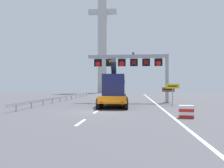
% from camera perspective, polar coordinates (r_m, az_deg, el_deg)
% --- Properties ---
extents(ground, '(112.00, 112.00, 0.00)m').
position_cam_1_polar(ground, '(20.48, -4.16, -6.86)').
color(ground, '#4C4C51').
extents(lane_markings, '(0.20, 56.66, 0.01)m').
position_cam_1_polar(lane_markings, '(41.30, 0.73, -3.59)').
color(lane_markings, silver).
rests_on(lane_markings, ground).
extents(edge_line_right, '(0.20, 63.00, 0.01)m').
position_cam_1_polar(edge_line_right, '(32.28, 10.38, -4.48)').
color(edge_line_right, silver).
rests_on(edge_line_right, ground).
extents(overhead_lane_gantry, '(11.11, 0.90, 6.82)m').
position_cam_1_polar(overhead_lane_gantry, '(31.45, 6.09, 5.02)').
color(overhead_lane_gantry, '#9EA0A5').
rests_on(overhead_lane_gantry, ground).
extents(heavy_haul_truck_orange, '(3.61, 14.16, 5.30)m').
position_cam_1_polar(heavy_haul_truck_orange, '(29.37, 0.68, -1.01)').
color(heavy_haul_truck_orange, orange).
rests_on(heavy_haul_truck_orange, ground).
extents(exit_sign_yellow, '(1.56, 0.15, 2.51)m').
position_cam_1_polar(exit_sign_yellow, '(27.44, 14.78, -1.20)').
color(exit_sign_yellow, '#9EA0A5').
rests_on(exit_sign_yellow, ground).
extents(tourist_info_sign_brown, '(1.53, 0.15, 2.08)m').
position_cam_1_polar(tourist_info_sign_brown, '(29.49, 13.78, -1.78)').
color(tourist_info_sign_brown, '#9EA0A5').
rests_on(tourist_info_sign_brown, ground).
extents(crash_barrier_striped, '(1.04, 0.59, 0.90)m').
position_cam_1_polar(crash_barrier_striped, '(17.21, 17.92, -6.57)').
color(crash_barrier_striped, red).
rests_on(crash_barrier_striped, ground).
extents(guardrail_left, '(0.13, 33.92, 0.76)m').
position_cam_1_polar(guardrail_left, '(36.60, -11.32, -3.12)').
color(guardrail_left, '#999EA3').
rests_on(guardrail_left, ground).
extents(bridge_pylon_distant, '(9.00, 2.00, 41.42)m').
position_cam_1_polar(bridge_pylon_distant, '(75.14, -2.34, 14.10)').
color(bridge_pylon_distant, '#B7B7B2').
rests_on(bridge_pylon_distant, ground).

